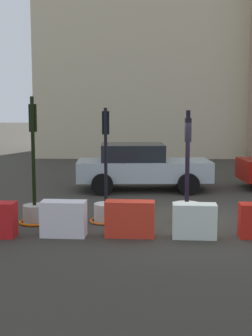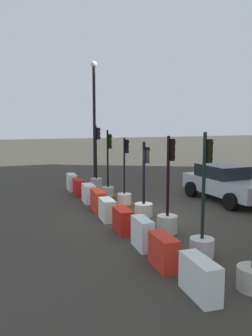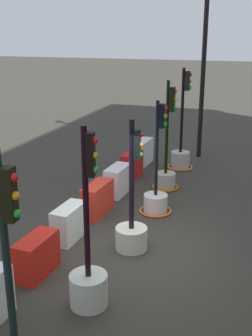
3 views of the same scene
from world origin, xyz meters
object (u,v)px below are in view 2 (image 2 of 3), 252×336
at_px(traffic_light_2, 124,194).
at_px(construction_barrier_7, 164,252).
at_px(street_lamp_post, 94,113).
at_px(construction_barrier_8, 200,278).
at_px(construction_barrier_4, 107,210).
at_px(traffic_light_5, 202,236).
at_px(construction_barrier_2, 89,194).
at_px(traffic_light_3, 144,203).
at_px(construction_barrier_1, 79,188).
at_px(construction_barrier_0, 72,182).
at_px(traffic_light_4, 168,216).
at_px(traffic_light_1, 108,186).
at_px(construction_barrier_3, 98,201).
at_px(car_silver_hatchback, 226,183).
at_px(construction_barrier_6, 142,234).
at_px(traffic_light_0, 96,178).
at_px(construction_barrier_5, 123,221).

distance_m(traffic_light_2, construction_barrier_7, 6.63).
bearing_deg(street_lamp_post, construction_barrier_8, -6.79).
bearing_deg(construction_barrier_7, construction_barrier_4, -179.67).
bearing_deg(traffic_light_5, construction_barrier_2, -170.20).
distance_m(traffic_light_3, street_lamp_post, 8.21).
height_order(construction_barrier_1, street_lamp_post, street_lamp_post).
distance_m(traffic_light_5, construction_barrier_7, 1.33).
relative_size(traffic_light_3, construction_barrier_7, 2.72).
bearing_deg(construction_barrier_0, traffic_light_4, 9.95).
bearing_deg(construction_barrier_8, traffic_light_1, 172.94).
bearing_deg(construction_barrier_3, traffic_light_2, 114.35).
relative_size(construction_barrier_0, car_silver_hatchback, 0.23).
bearing_deg(traffic_light_3, construction_barrier_3, -136.20).
bearing_deg(traffic_light_2, traffic_light_5, -1.19).
bearing_deg(construction_barrier_0, traffic_light_3, 14.13).
distance_m(construction_barrier_0, construction_barrier_8, 11.85).
bearing_deg(construction_barrier_3, traffic_light_3, 43.80).
xyz_separation_m(traffic_light_2, traffic_light_5, (6.18, -0.13, 0.12)).
relative_size(traffic_light_5, construction_barrier_6, 3.35).
bearing_deg(traffic_light_0, construction_barrier_8, -5.95).
height_order(traffic_light_0, traffic_light_1, traffic_light_0).
bearing_deg(construction_barrier_5, construction_barrier_7, -0.48).
distance_m(traffic_light_4, construction_barrier_1, 6.68).
height_order(construction_barrier_0, construction_barrier_1, construction_barrier_0).
distance_m(construction_barrier_5, construction_barrier_7, 2.93).
bearing_deg(construction_barrier_2, construction_barrier_6, -0.34).
relative_size(traffic_light_1, car_silver_hatchback, 0.68).
relative_size(traffic_light_3, construction_barrier_5, 2.78).
bearing_deg(construction_barrier_8, car_silver_hatchback, 140.31).
bearing_deg(traffic_light_3, construction_barrier_5, -42.71).
xyz_separation_m(traffic_light_0, construction_barrier_7, (10.29, -1.27, -0.15)).
bearing_deg(traffic_light_1, construction_barrier_7, -8.61).
xyz_separation_m(traffic_light_1, street_lamp_post, (-3.62, 0.38, 3.46)).
height_order(traffic_light_0, traffic_light_2, traffic_light_0).
height_order(traffic_light_1, construction_barrier_2, traffic_light_1).
bearing_deg(traffic_light_2, construction_barrier_7, -12.33).
bearing_deg(construction_barrier_4, car_silver_hatchback, 100.49).
bearing_deg(car_silver_hatchback, traffic_light_5, -41.41).
bearing_deg(traffic_light_3, traffic_light_5, -1.87).
distance_m(traffic_light_2, construction_barrier_8, 8.14).
bearing_deg(construction_barrier_0, traffic_light_0, 89.49).
bearing_deg(traffic_light_4, construction_barrier_6, -53.04).
bearing_deg(construction_barrier_6, car_silver_hatchback, 125.22).
height_order(construction_barrier_4, construction_barrier_6, construction_barrier_6).
bearing_deg(street_lamp_post, construction_barrier_7, -7.83).
height_order(traffic_light_1, construction_barrier_0, traffic_light_1).
distance_m(construction_barrier_0, construction_barrier_6, 8.92).
bearing_deg(traffic_light_4, construction_barrier_4, -146.49).
bearing_deg(construction_barrier_5, traffic_light_3, 137.29).
xyz_separation_m(construction_barrier_3, construction_barrier_4, (1.44, -0.08, -0.02)).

